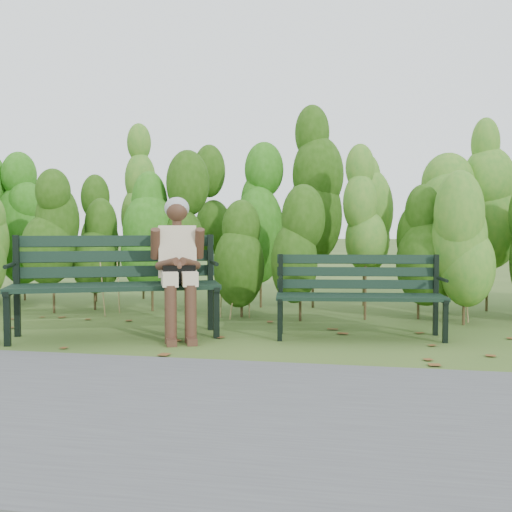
# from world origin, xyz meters

# --- Properties ---
(ground) EXTENTS (80.00, 80.00, 0.00)m
(ground) POSITION_xyz_m (0.00, 0.00, 0.00)
(ground) COLOR #35511E
(footpath) EXTENTS (60.00, 2.50, 0.01)m
(footpath) POSITION_xyz_m (0.00, -2.20, 0.01)
(footpath) COLOR #474749
(footpath) RESTS_ON ground
(hedge_band) EXTENTS (11.04, 1.67, 2.42)m
(hedge_band) POSITION_xyz_m (0.00, 1.86, 1.26)
(hedge_band) COLOR #47381E
(hedge_band) RESTS_ON ground
(leaf_litter) EXTENTS (5.51, 1.96, 0.01)m
(leaf_litter) POSITION_xyz_m (0.34, 0.07, 0.00)
(leaf_litter) COLOR brown
(leaf_litter) RESTS_ON ground
(bench_left) EXTENTS (2.01, 1.29, 0.96)m
(bench_left) POSITION_xyz_m (-1.28, -0.05, 0.56)
(bench_left) COLOR black
(bench_left) RESTS_ON ground
(bench_right) EXTENTS (1.59, 0.69, 0.77)m
(bench_right) POSITION_xyz_m (0.99, 0.32, 0.45)
(bench_right) COLOR black
(bench_right) RESTS_ON ground
(seated_woman) EXTENTS (0.59, 0.80, 1.32)m
(seated_woman) POSITION_xyz_m (-0.67, -0.01, 0.75)
(seated_woman) COLOR beige
(seated_woman) RESTS_ON ground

